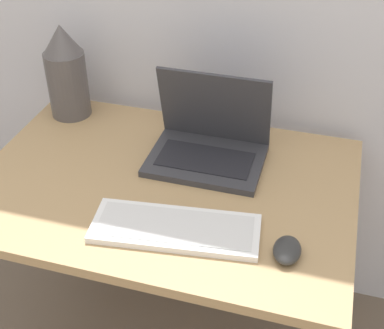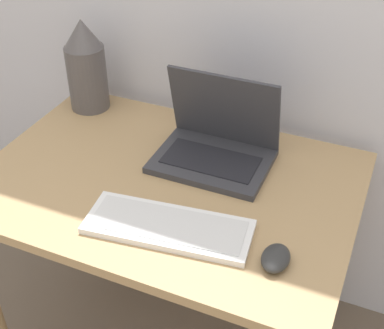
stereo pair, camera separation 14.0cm
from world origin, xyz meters
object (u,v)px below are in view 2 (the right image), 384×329
Objects in this scene: laptop at (216,143)px; keyboard at (168,227)px; vase at (86,66)px; mouse at (276,258)px.

laptop is 0.76× the size of keyboard.
laptop is at bearing 90.50° from keyboard.
keyboard is at bearing -41.74° from vase.
vase is (-0.80, 0.47, 0.14)m from mouse.
mouse is at bearing -50.73° from laptop.
mouse is (0.28, -0.35, -0.04)m from laptop.
vase is at bearing 149.63° from mouse.
vase reaches higher than laptop.
laptop is 0.54m from vase.
vase reaches higher than mouse.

